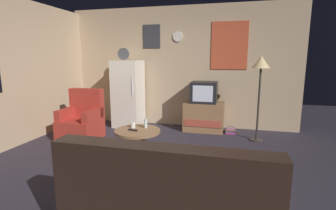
{
  "coord_description": "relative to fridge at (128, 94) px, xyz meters",
  "views": [
    {
      "loc": [
        1.17,
        -3.26,
        1.54
      ],
      "look_at": [
        0.11,
        0.9,
        0.75
      ],
      "focal_mm": 27.01,
      "sensor_mm": 36.0,
      "label": 1
    }
  ],
  "objects": [
    {
      "name": "mug_ceramic_white",
      "position": [
        0.76,
        -1.61,
        -0.27
      ],
      "size": [
        0.08,
        0.08,
        0.09
      ],
      "primitive_type": "cylinder",
      "color": "silver",
      "rests_on": "coffee_table"
    },
    {
      "name": "wine_glass",
      "position": [
        0.96,
        -1.57,
        -0.24
      ],
      "size": [
        0.05,
        0.05,
        0.15
      ],
      "primitive_type": "cylinder",
      "color": "silver",
      "rests_on": "coffee_table"
    },
    {
      "name": "wall_with_art",
      "position": [
        1.12,
        0.41,
        0.59
      ],
      "size": [
        5.2,
        0.12,
        2.68
      ],
      "color": "tan",
      "rests_on": "ground_plane"
    },
    {
      "name": "standing_lamp",
      "position": [
        2.78,
        -0.39,
        0.6
      ],
      "size": [
        0.32,
        0.32,
        1.59
      ],
      "color": "#332D28",
      "rests_on": "ground_plane"
    },
    {
      "name": "tv_stand",
      "position": [
        1.73,
        0.04,
        -0.45
      ],
      "size": [
        0.84,
        0.53,
        0.62
      ],
      "color": "#8E6642",
      "rests_on": "ground_plane"
    },
    {
      "name": "remote_control",
      "position": [
        0.82,
        -1.77,
        -0.3
      ],
      "size": [
        0.16,
        0.08,
        0.02
      ],
      "primitive_type": "cube",
      "rotation": [
        0.0,
        0.0,
        -0.24
      ],
      "color": "black",
      "rests_on": "coffee_table"
    },
    {
      "name": "crt_tv",
      "position": [
        1.72,
        0.04,
        0.08
      ],
      "size": [
        0.54,
        0.51,
        0.44
      ],
      "color": "black",
      "rests_on": "tv_stand"
    },
    {
      "name": "coffee_table",
      "position": [
        0.88,
        -1.71,
        -0.54
      ],
      "size": [
        0.72,
        0.72,
        0.44
      ],
      "color": "#8E6642",
      "rests_on": "ground_plane"
    },
    {
      "name": "ground_plane",
      "position": [
        1.11,
        -2.04,
        -0.75
      ],
      "size": [
        12.0,
        12.0,
        0.0
      ],
      "primitive_type": "plane",
      "color": "#2D2833"
    },
    {
      "name": "couch",
      "position": [
        1.81,
        -3.41,
        -0.44
      ],
      "size": [
        1.7,
        0.8,
        0.92
      ],
      "color": "black",
      "rests_on": "ground_plane"
    },
    {
      "name": "armchair",
      "position": [
        -0.49,
        -1.12,
        -0.42
      ],
      "size": [
        0.68,
        0.68,
        0.96
      ],
      "color": "#A52D23",
      "rests_on": "ground_plane"
    },
    {
      "name": "fridge",
      "position": [
        0.0,
        0.0,
        0.0
      ],
      "size": [
        0.6,
        0.62,
        1.77
      ],
      "color": "silver",
      "rests_on": "ground_plane"
    },
    {
      "name": "book_stack",
      "position": [
        2.3,
        -0.05,
        -0.69
      ],
      "size": [
        0.2,
        0.17,
        0.14
      ],
      "color": "#B33D79",
      "rests_on": "ground_plane"
    }
  ]
}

